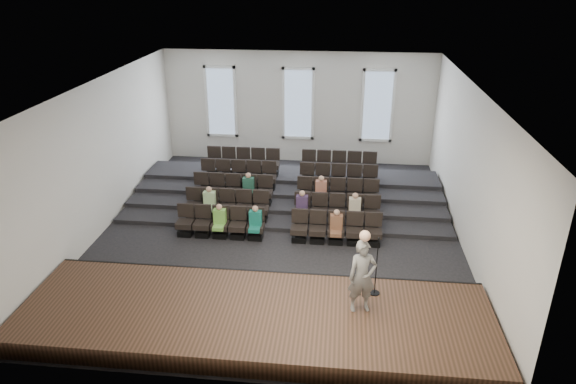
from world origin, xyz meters
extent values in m
plane|color=black|center=(0.00, 0.00, 0.00)|extent=(14.00, 14.00, 0.00)
cube|color=white|center=(0.00, 0.00, 5.01)|extent=(12.00, 14.00, 0.02)
cube|color=silver|center=(0.00, 7.02, 2.50)|extent=(12.00, 0.04, 5.00)
cube|color=silver|center=(0.00, -7.02, 2.50)|extent=(12.00, 0.04, 5.00)
cube|color=silver|center=(-6.02, 0.00, 2.50)|extent=(0.04, 14.00, 5.00)
cube|color=silver|center=(6.02, 0.00, 2.50)|extent=(0.04, 14.00, 5.00)
cube|color=#4D2F21|center=(0.00, -5.10, 0.25)|extent=(11.80, 3.60, 0.50)
cube|color=black|center=(0.00, -3.33, 0.25)|extent=(11.80, 0.06, 0.52)
cube|color=black|center=(0.00, 2.33, 0.07)|extent=(11.80, 4.80, 0.15)
cube|color=black|center=(0.00, 2.85, 0.15)|extent=(11.80, 3.75, 0.30)
cube|color=black|center=(0.00, 3.38, 0.22)|extent=(11.80, 2.70, 0.45)
cube|color=black|center=(0.00, 3.90, 0.30)|extent=(11.80, 1.65, 0.60)
cube|color=black|center=(-3.13, -0.60, 0.10)|extent=(0.47, 0.43, 0.20)
cube|color=black|center=(-3.13, -0.60, 0.41)|extent=(0.55, 0.50, 0.19)
cube|color=black|center=(-3.13, -0.39, 0.82)|extent=(0.55, 0.08, 0.50)
cube|color=black|center=(-2.53, -0.60, 0.10)|extent=(0.47, 0.43, 0.20)
cube|color=black|center=(-2.53, -0.60, 0.41)|extent=(0.55, 0.50, 0.19)
cube|color=black|center=(-2.53, -0.39, 0.82)|extent=(0.55, 0.08, 0.50)
cube|color=black|center=(-1.93, -0.60, 0.10)|extent=(0.47, 0.43, 0.20)
cube|color=black|center=(-1.93, -0.60, 0.41)|extent=(0.55, 0.50, 0.19)
cube|color=black|center=(-1.93, -0.39, 0.82)|extent=(0.55, 0.08, 0.50)
cube|color=black|center=(-1.33, -0.60, 0.10)|extent=(0.47, 0.43, 0.20)
cube|color=black|center=(-1.33, -0.60, 0.41)|extent=(0.55, 0.50, 0.19)
cube|color=black|center=(-1.33, -0.39, 0.82)|extent=(0.55, 0.08, 0.50)
cube|color=black|center=(-0.73, -0.60, 0.10)|extent=(0.47, 0.43, 0.20)
cube|color=black|center=(-0.73, -0.60, 0.41)|extent=(0.55, 0.50, 0.19)
cube|color=black|center=(-0.73, -0.39, 0.82)|extent=(0.55, 0.08, 0.50)
cube|color=black|center=(0.73, -0.60, 0.10)|extent=(0.47, 0.43, 0.20)
cube|color=black|center=(0.73, -0.60, 0.41)|extent=(0.55, 0.50, 0.19)
cube|color=black|center=(0.73, -0.39, 0.82)|extent=(0.55, 0.08, 0.50)
cube|color=black|center=(1.33, -0.60, 0.10)|extent=(0.47, 0.43, 0.20)
cube|color=black|center=(1.33, -0.60, 0.41)|extent=(0.55, 0.50, 0.19)
cube|color=black|center=(1.33, -0.39, 0.82)|extent=(0.55, 0.08, 0.50)
cube|color=black|center=(1.93, -0.60, 0.10)|extent=(0.47, 0.43, 0.20)
cube|color=black|center=(1.93, -0.60, 0.41)|extent=(0.55, 0.50, 0.19)
cube|color=black|center=(1.93, -0.39, 0.82)|extent=(0.55, 0.08, 0.50)
cube|color=black|center=(2.53, -0.60, 0.10)|extent=(0.47, 0.43, 0.20)
cube|color=black|center=(2.53, -0.60, 0.41)|extent=(0.55, 0.50, 0.19)
cube|color=black|center=(2.53, -0.39, 0.82)|extent=(0.55, 0.08, 0.50)
cube|color=black|center=(3.13, -0.60, 0.10)|extent=(0.47, 0.43, 0.20)
cube|color=black|center=(3.13, -0.60, 0.41)|extent=(0.55, 0.50, 0.19)
cube|color=black|center=(3.13, -0.39, 0.82)|extent=(0.55, 0.08, 0.50)
cube|color=black|center=(-3.13, 0.45, 0.25)|extent=(0.47, 0.43, 0.20)
cube|color=black|center=(-3.13, 0.45, 0.56)|extent=(0.55, 0.50, 0.19)
cube|color=black|center=(-3.13, 0.66, 0.97)|extent=(0.55, 0.08, 0.50)
cube|color=black|center=(-2.53, 0.45, 0.25)|extent=(0.47, 0.43, 0.20)
cube|color=black|center=(-2.53, 0.45, 0.56)|extent=(0.55, 0.50, 0.19)
cube|color=black|center=(-2.53, 0.66, 0.97)|extent=(0.55, 0.08, 0.50)
cube|color=black|center=(-1.93, 0.45, 0.25)|extent=(0.47, 0.43, 0.20)
cube|color=black|center=(-1.93, 0.45, 0.56)|extent=(0.55, 0.50, 0.19)
cube|color=black|center=(-1.93, 0.66, 0.97)|extent=(0.55, 0.08, 0.50)
cube|color=black|center=(-1.33, 0.45, 0.25)|extent=(0.47, 0.43, 0.20)
cube|color=black|center=(-1.33, 0.45, 0.56)|extent=(0.55, 0.50, 0.19)
cube|color=black|center=(-1.33, 0.66, 0.97)|extent=(0.55, 0.08, 0.50)
cube|color=black|center=(-0.73, 0.45, 0.25)|extent=(0.47, 0.43, 0.20)
cube|color=black|center=(-0.73, 0.45, 0.56)|extent=(0.55, 0.50, 0.19)
cube|color=black|center=(-0.73, 0.66, 0.97)|extent=(0.55, 0.08, 0.50)
cube|color=black|center=(0.73, 0.45, 0.25)|extent=(0.47, 0.43, 0.20)
cube|color=black|center=(0.73, 0.45, 0.56)|extent=(0.55, 0.50, 0.19)
cube|color=black|center=(0.73, 0.66, 0.97)|extent=(0.55, 0.08, 0.50)
cube|color=black|center=(1.33, 0.45, 0.25)|extent=(0.47, 0.43, 0.20)
cube|color=black|center=(1.33, 0.45, 0.56)|extent=(0.55, 0.50, 0.19)
cube|color=black|center=(1.33, 0.66, 0.97)|extent=(0.55, 0.08, 0.50)
cube|color=black|center=(1.93, 0.45, 0.25)|extent=(0.47, 0.43, 0.20)
cube|color=black|center=(1.93, 0.45, 0.56)|extent=(0.55, 0.50, 0.19)
cube|color=black|center=(1.93, 0.66, 0.97)|extent=(0.55, 0.08, 0.50)
cube|color=black|center=(2.53, 0.45, 0.25)|extent=(0.47, 0.43, 0.20)
cube|color=black|center=(2.53, 0.45, 0.56)|extent=(0.55, 0.50, 0.19)
cube|color=black|center=(2.53, 0.66, 0.97)|extent=(0.55, 0.08, 0.50)
cube|color=black|center=(3.13, 0.45, 0.25)|extent=(0.47, 0.43, 0.20)
cube|color=black|center=(3.13, 0.45, 0.56)|extent=(0.55, 0.50, 0.19)
cube|color=black|center=(3.13, 0.66, 0.97)|extent=(0.55, 0.08, 0.50)
cube|color=black|center=(-3.13, 1.50, 0.40)|extent=(0.47, 0.42, 0.20)
cube|color=black|center=(-3.13, 1.50, 0.71)|extent=(0.55, 0.50, 0.19)
cube|color=black|center=(-3.13, 1.71, 1.12)|extent=(0.55, 0.08, 0.50)
cube|color=black|center=(-2.53, 1.50, 0.40)|extent=(0.47, 0.42, 0.20)
cube|color=black|center=(-2.53, 1.50, 0.71)|extent=(0.55, 0.50, 0.19)
cube|color=black|center=(-2.53, 1.71, 1.12)|extent=(0.55, 0.08, 0.50)
cube|color=black|center=(-1.93, 1.50, 0.40)|extent=(0.47, 0.42, 0.20)
cube|color=black|center=(-1.93, 1.50, 0.71)|extent=(0.55, 0.50, 0.19)
cube|color=black|center=(-1.93, 1.71, 1.12)|extent=(0.55, 0.08, 0.50)
cube|color=black|center=(-1.33, 1.50, 0.40)|extent=(0.47, 0.42, 0.20)
cube|color=black|center=(-1.33, 1.50, 0.71)|extent=(0.55, 0.50, 0.19)
cube|color=black|center=(-1.33, 1.71, 1.12)|extent=(0.55, 0.08, 0.50)
cube|color=black|center=(-0.73, 1.50, 0.40)|extent=(0.47, 0.42, 0.20)
cube|color=black|center=(-0.73, 1.50, 0.71)|extent=(0.55, 0.50, 0.19)
cube|color=black|center=(-0.73, 1.71, 1.12)|extent=(0.55, 0.08, 0.50)
cube|color=black|center=(0.73, 1.50, 0.40)|extent=(0.47, 0.42, 0.20)
cube|color=black|center=(0.73, 1.50, 0.71)|extent=(0.55, 0.50, 0.19)
cube|color=black|center=(0.73, 1.71, 1.12)|extent=(0.55, 0.08, 0.50)
cube|color=black|center=(1.33, 1.50, 0.40)|extent=(0.47, 0.42, 0.20)
cube|color=black|center=(1.33, 1.50, 0.71)|extent=(0.55, 0.50, 0.19)
cube|color=black|center=(1.33, 1.71, 1.12)|extent=(0.55, 0.08, 0.50)
cube|color=black|center=(1.93, 1.50, 0.40)|extent=(0.47, 0.42, 0.20)
cube|color=black|center=(1.93, 1.50, 0.71)|extent=(0.55, 0.50, 0.19)
cube|color=black|center=(1.93, 1.71, 1.12)|extent=(0.55, 0.08, 0.50)
cube|color=black|center=(2.53, 1.50, 0.40)|extent=(0.47, 0.42, 0.20)
cube|color=black|center=(2.53, 1.50, 0.71)|extent=(0.55, 0.50, 0.19)
cube|color=black|center=(2.53, 1.71, 1.12)|extent=(0.55, 0.08, 0.50)
cube|color=black|center=(3.13, 1.50, 0.40)|extent=(0.47, 0.42, 0.20)
cube|color=black|center=(3.13, 1.50, 0.71)|extent=(0.55, 0.50, 0.19)
cube|color=black|center=(3.13, 1.71, 1.12)|extent=(0.55, 0.08, 0.50)
cube|color=black|center=(-3.13, 2.55, 0.55)|extent=(0.47, 0.42, 0.20)
cube|color=black|center=(-3.13, 2.55, 0.86)|extent=(0.55, 0.50, 0.19)
cube|color=black|center=(-3.13, 2.76, 1.27)|extent=(0.55, 0.08, 0.50)
cube|color=black|center=(-2.53, 2.55, 0.55)|extent=(0.47, 0.42, 0.20)
cube|color=black|center=(-2.53, 2.55, 0.86)|extent=(0.55, 0.50, 0.19)
cube|color=black|center=(-2.53, 2.76, 1.27)|extent=(0.55, 0.08, 0.50)
cube|color=black|center=(-1.93, 2.55, 0.55)|extent=(0.47, 0.42, 0.20)
cube|color=black|center=(-1.93, 2.55, 0.86)|extent=(0.55, 0.50, 0.19)
cube|color=black|center=(-1.93, 2.76, 1.27)|extent=(0.55, 0.08, 0.50)
cube|color=black|center=(-1.33, 2.55, 0.55)|extent=(0.47, 0.42, 0.20)
cube|color=black|center=(-1.33, 2.55, 0.86)|extent=(0.55, 0.50, 0.19)
cube|color=black|center=(-1.33, 2.76, 1.27)|extent=(0.55, 0.08, 0.50)
cube|color=black|center=(-0.73, 2.55, 0.55)|extent=(0.47, 0.42, 0.20)
cube|color=black|center=(-0.73, 2.55, 0.86)|extent=(0.55, 0.50, 0.19)
cube|color=black|center=(-0.73, 2.76, 1.27)|extent=(0.55, 0.08, 0.50)
cube|color=black|center=(0.73, 2.55, 0.55)|extent=(0.47, 0.42, 0.20)
cube|color=black|center=(0.73, 2.55, 0.86)|extent=(0.55, 0.50, 0.19)
cube|color=black|center=(0.73, 2.76, 1.27)|extent=(0.55, 0.08, 0.50)
cube|color=black|center=(1.33, 2.55, 0.55)|extent=(0.47, 0.42, 0.20)
cube|color=black|center=(1.33, 2.55, 0.86)|extent=(0.55, 0.50, 0.19)
cube|color=black|center=(1.33, 2.76, 1.27)|extent=(0.55, 0.08, 0.50)
cube|color=black|center=(1.93, 2.55, 0.55)|extent=(0.47, 0.42, 0.20)
cube|color=black|center=(1.93, 2.55, 0.86)|extent=(0.55, 0.50, 0.19)
cube|color=black|center=(1.93, 2.76, 1.27)|extent=(0.55, 0.08, 0.50)
cube|color=black|center=(2.53, 2.55, 0.55)|extent=(0.47, 0.42, 0.20)
cube|color=black|center=(2.53, 2.55, 0.86)|extent=(0.55, 0.50, 0.19)
cube|color=black|center=(2.53, 2.76, 1.27)|extent=(0.55, 0.08, 0.50)
cube|color=black|center=(3.13, 2.55, 0.55)|extent=(0.47, 0.42, 0.20)
cube|color=black|center=(3.13, 2.55, 0.86)|extent=(0.55, 0.50, 0.19)
cube|color=black|center=(3.13, 2.76, 1.27)|extent=(0.55, 0.08, 0.50)
cube|color=black|center=(-3.13, 3.60, 0.70)|extent=(0.47, 0.42, 0.20)
cube|color=black|center=(-3.13, 3.60, 1.01)|extent=(0.55, 0.50, 0.19)
cube|color=black|center=(-3.13, 3.81, 1.42)|extent=(0.55, 0.08, 0.50)
cube|color=black|center=(-2.53, 3.60, 0.70)|extent=(0.47, 0.42, 0.20)
cube|color=black|center=(-2.53, 3.60, 1.01)|extent=(0.55, 0.50, 0.19)
cube|color=black|center=(-2.53, 3.81, 1.42)|extent=(0.55, 0.08, 0.50)
cube|color=black|center=(-1.93, 3.60, 0.70)|extent=(0.47, 0.42, 0.20)
cube|color=black|center=(-1.93, 3.60, 1.01)|extent=(0.55, 0.50, 0.19)
cube|color=black|center=(-1.93, 3.81, 1.42)|extent=(0.55, 0.08, 0.50)
cube|color=black|center=(-1.33, 3.60, 0.70)|extent=(0.47, 0.42, 0.20)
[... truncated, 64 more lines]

